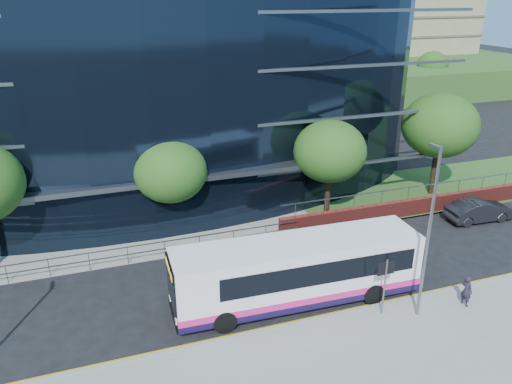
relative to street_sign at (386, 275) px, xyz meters
name	(u,v)px	position (x,y,z in m)	size (l,w,h in m)	color
ground	(278,315)	(-4.50, 1.59, -2.15)	(200.00, 200.00, 0.00)	black
kerb	(286,327)	(-4.50, 0.59, -2.07)	(80.00, 0.25, 0.16)	gray
yellow_line_outer	(284,326)	(-4.50, 0.79, -2.14)	(80.00, 0.08, 0.01)	gold
yellow_line_inner	(283,324)	(-4.50, 0.94, -2.14)	(80.00, 0.08, 0.01)	gold
far_forecourt	(122,232)	(-10.50, 12.59, -2.10)	(50.00, 8.00, 0.10)	gray
grass_verge	(506,177)	(19.50, 12.59, -2.09)	(36.00, 8.00, 0.12)	#2D511E
glass_office	(126,76)	(-8.50, 22.44, 5.85)	(44.00, 23.10, 16.00)	black
retaining_wall	(503,193)	(15.50, 8.89, -1.54)	(34.00, 0.40, 2.11)	maroon
guard_railings	(89,257)	(-12.50, 8.59, -1.33)	(24.00, 0.05, 1.10)	slate
apartment_block	(334,10)	(27.50, 58.80, 8.96)	(60.00, 42.00, 30.00)	#2D511E
street_sign	(386,275)	(0.00, 0.00, 0.00)	(0.85, 0.09, 2.80)	slate
tree_far_b	(170,171)	(-7.50, 11.09, 2.06)	(4.29, 4.29, 6.05)	black
tree_far_c	(330,151)	(2.50, 10.59, 2.39)	(4.62, 4.62, 6.51)	black
tree_far_d	(440,126)	(11.50, 11.59, 3.04)	(5.28, 5.28, 7.44)	black
tree_dist_e	(338,70)	(19.50, 41.59, 2.39)	(4.62, 4.62, 6.51)	black
tree_dist_f	(432,65)	(35.50, 43.59, 2.06)	(4.29, 4.29, 6.05)	black
streetlight_east	(429,230)	(1.50, -0.59, 2.29)	(0.15, 0.77, 8.00)	slate
city_bus	(299,270)	(-3.13, 2.34, -0.45)	(11.90, 3.12, 3.20)	white
parked_car	(479,210)	(11.55, 6.82, -1.43)	(1.53, 4.38, 1.44)	black
pedestrian	(467,291)	(4.06, -0.71, -1.23)	(0.56, 0.37, 1.54)	#251D2C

